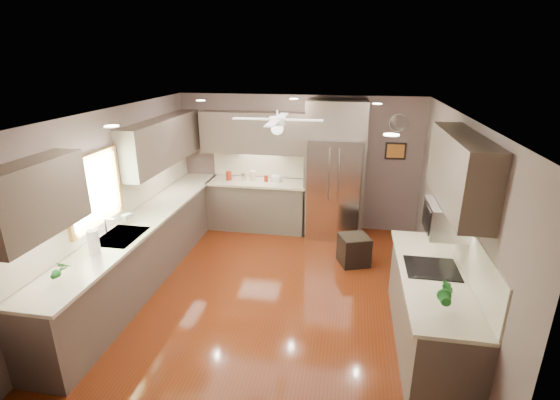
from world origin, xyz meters
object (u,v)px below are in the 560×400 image
(canister_b, at_px, (243,177))
(refrigerator, at_px, (335,173))
(soap_bottle, at_px, (127,216))
(potted_plant_left, at_px, (58,270))
(paper_towel, at_px, (94,242))
(canister_c, at_px, (253,176))
(bowl, at_px, (276,181))
(stool, at_px, (354,250))
(canister_a, at_px, (229,176))
(potted_plant_right, at_px, (446,294))
(canister_d, at_px, (266,178))
(microwave, at_px, (447,219))

(canister_b, relative_size, refrigerator, 0.06)
(soap_bottle, height_order, potted_plant_left, potted_plant_left)
(paper_towel, bearing_deg, canister_c, 70.47)
(potted_plant_left, bearing_deg, bowl, 67.97)
(stool, bearing_deg, paper_towel, -146.28)
(canister_a, xyz_separation_m, refrigerator, (1.97, -0.03, 0.17))
(potted_plant_right, bearing_deg, bowl, 121.78)
(potted_plant_right, bearing_deg, canister_d, 123.91)
(canister_c, distance_m, canister_d, 0.26)
(bowl, bearing_deg, canister_b, -178.82)
(canister_d, distance_m, potted_plant_right, 4.41)
(stool, bearing_deg, canister_d, 145.27)
(bowl, bearing_deg, microwave, -48.98)
(potted_plant_left, relative_size, paper_towel, 0.88)
(canister_b, height_order, paper_towel, paper_towel)
(refrigerator, distance_m, stool, 1.51)
(canister_c, relative_size, canister_d, 1.66)
(canister_c, height_order, stool, canister_c)
(canister_b, bearing_deg, bowl, 1.18)
(canister_a, bearing_deg, canister_b, 2.03)
(canister_b, xyz_separation_m, potted_plant_left, (-0.94, -3.85, 0.07))
(canister_a, relative_size, potted_plant_right, 0.59)
(canister_c, distance_m, microwave, 4.01)
(potted_plant_right, bearing_deg, refrigerator, 108.31)
(canister_a, xyz_separation_m, soap_bottle, (-0.80, -2.24, 0.01))
(potted_plant_right, bearing_deg, canister_a, 131.09)
(canister_a, relative_size, bowl, 0.76)
(microwave, relative_size, stool, 0.98)
(potted_plant_left, distance_m, potted_plant_right, 3.83)
(canister_a, bearing_deg, stool, -25.46)
(canister_b, xyz_separation_m, stool, (2.10, -1.14, -0.77))
(stool, bearing_deg, potted_plant_right, -72.42)
(canister_c, height_order, soap_bottle, same)
(soap_bottle, height_order, potted_plant_right, potted_plant_right)
(potted_plant_right, height_order, bowl, potted_plant_right)
(stool, height_order, paper_towel, paper_towel)
(canister_a, height_order, canister_c, canister_c)
(refrigerator, bearing_deg, soap_bottle, -141.36)
(refrigerator, bearing_deg, potted_plant_left, -124.62)
(potted_plant_right, relative_size, refrigerator, 0.12)
(canister_d, distance_m, potted_plant_left, 4.10)
(canister_c, distance_m, paper_towel, 3.43)
(canister_d, xyz_separation_m, potted_plant_right, (2.46, -3.66, 0.09))
(canister_d, bearing_deg, potted_plant_left, -109.52)
(canister_c, xyz_separation_m, microwave, (2.85, -2.79, 0.45))
(soap_bottle, xyz_separation_m, stool, (3.18, 1.11, -0.79))
(canister_b, distance_m, soap_bottle, 2.50)
(stool, bearing_deg, canister_c, 148.36)
(soap_bottle, height_order, paper_towel, paper_towel)
(canister_d, relative_size, soap_bottle, 0.61)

